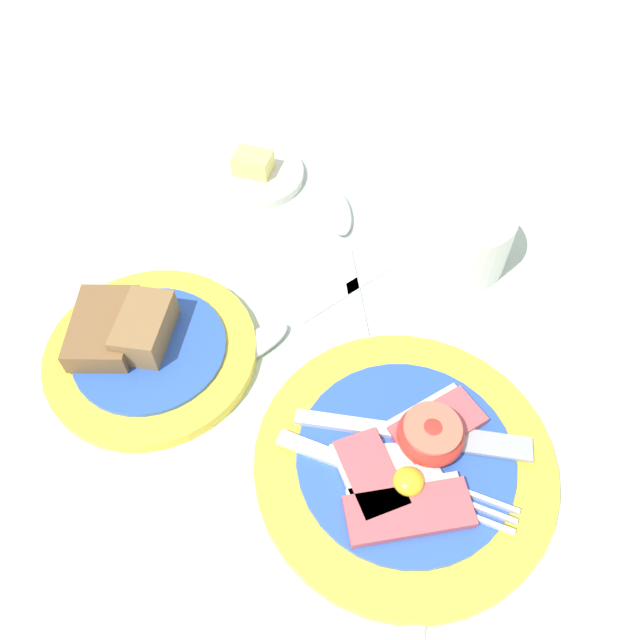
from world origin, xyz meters
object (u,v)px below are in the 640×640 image
(breakfast_plate, at_px, (406,460))
(sugar_cup, at_px, (460,233))
(teaspoon_by_saucer, at_px, (280,329))
(teaspoon_near_cup, at_px, (342,231))
(bread_plate, at_px, (144,346))
(butter_dish, at_px, (254,172))

(breakfast_plate, height_order, sugar_cup, sugar_cup)
(sugar_cup, relative_size, teaspoon_by_saucer, 0.53)
(sugar_cup, bearing_deg, teaspoon_near_cup, -167.78)
(sugar_cup, height_order, teaspoon_by_saucer, sugar_cup)
(breakfast_plate, distance_m, bread_plate, 0.24)
(breakfast_plate, bearing_deg, teaspoon_near_cup, 128.02)
(sugar_cup, distance_m, teaspoon_by_saucer, 0.20)
(bread_plate, distance_m, butter_dish, 0.25)
(teaspoon_near_cup, bearing_deg, bread_plate, 123.29)
(butter_dish, bearing_deg, sugar_cup, -1.76)
(breakfast_plate, xyz_separation_m, butter_dish, (-0.28, 0.24, -0.00))
(bread_plate, bearing_deg, butter_dish, 99.40)
(bread_plate, height_order, teaspoon_by_saucer, bread_plate)
(breakfast_plate, height_order, butter_dish, breakfast_plate)
(sugar_cup, distance_m, teaspoon_near_cup, 0.12)
(bread_plate, bearing_deg, breakfast_plate, 2.60)
(bread_plate, height_order, teaspoon_near_cup, bread_plate)
(sugar_cup, relative_size, teaspoon_near_cup, 0.58)
(teaspoon_by_saucer, relative_size, teaspoon_near_cup, 1.09)
(sugar_cup, xyz_separation_m, teaspoon_near_cup, (-0.11, -0.02, -0.03))
(bread_plate, relative_size, teaspoon_near_cup, 1.09)
(breakfast_plate, xyz_separation_m, teaspoon_near_cup, (-0.16, 0.20, -0.01))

